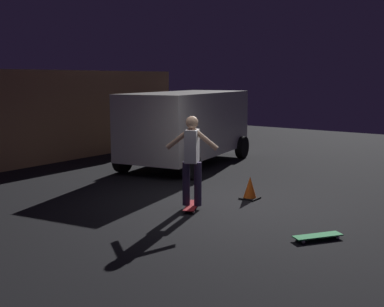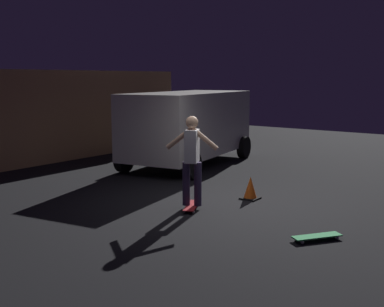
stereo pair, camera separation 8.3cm
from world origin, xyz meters
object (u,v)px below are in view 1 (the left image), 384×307
at_px(skateboard_spare, 318,236).
at_px(skateboard_ridden, 192,206).
at_px(parked_van, 187,124).
at_px(traffic_cone, 250,189).
at_px(skater, 192,154).

bearing_deg(skateboard_spare, skateboard_ridden, 84.16).
height_order(parked_van, skateboard_spare, parked_van).
height_order(parked_van, skateboard_ridden, parked_van).
relative_size(skateboard_ridden, traffic_cone, 1.71).
distance_m(skater, traffic_cone, 1.62).
height_order(parked_van, traffic_cone, parked_van).
bearing_deg(skater, traffic_cone, -21.07).
relative_size(skater, traffic_cone, 3.63).
bearing_deg(skateboard_spare, parked_van, 54.01).
distance_m(parked_van, skateboard_spare, 6.80).
xyz_separation_m(skateboard_ridden, skateboard_spare, (-0.26, -2.56, 0.00)).
bearing_deg(traffic_cone, skater, 158.93).
bearing_deg(skater, skateboard_ridden, 180.00).
bearing_deg(parked_van, skateboard_spare, -125.99).
distance_m(parked_van, skater, 4.67).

